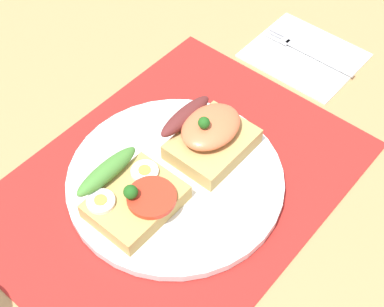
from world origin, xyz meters
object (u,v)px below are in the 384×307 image
fork (305,51)px  napkin (304,55)px  sandwich_egg_tomato (132,196)px  plate (175,180)px  sandwich_salmon (210,136)px

fork → napkin: bearing=-159.8°
sandwich_egg_tomato → napkin: bearing=-0.4°
sandwich_egg_tomato → napkin: size_ratio=0.66×
sandwich_egg_tomato → napkin: 34.82cm
plate → napkin: plate is taller
sandwich_egg_tomato → sandwich_salmon: 11.97cm
plate → sandwich_salmon: size_ratio=2.58×
sandwich_egg_tomato → fork: size_ratio=0.67×
plate → sandwich_egg_tomato: size_ratio=2.55×
sandwich_egg_tomato → fork: 35.10cm
plate → sandwich_egg_tomato: 6.29cm
napkin → fork: size_ratio=1.02×
plate → fork: bearing=2.0°
plate → fork: 29.22cm
sandwich_egg_tomato → fork: sandwich_egg_tomato is taller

